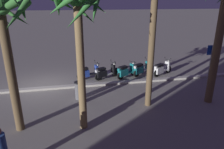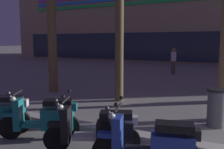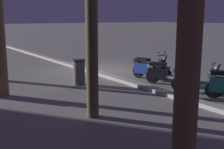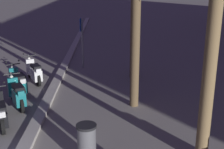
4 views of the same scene
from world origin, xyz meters
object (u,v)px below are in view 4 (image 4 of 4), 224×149
object	(u,v)px
scooter_black_second_in_line	(0,112)
litter_bin	(87,143)
scooter_white_far_back	(34,72)
crossing_sign	(82,37)
scooter_teal_last_in_row	(17,94)
scooter_teal_mid_rear	(19,83)

from	to	relation	value
scooter_black_second_in_line	litter_bin	xyz separation A→B (m)	(1.85, 2.63, 0.04)
scooter_white_far_back	crossing_sign	xyz separation A→B (m)	(-2.33, 1.82, 1.05)
scooter_teal_last_in_row	scooter_teal_mid_rear	bearing A→B (deg)	-166.69
scooter_black_second_in_line	crossing_sign	bearing A→B (deg)	163.05
scooter_black_second_in_line	crossing_sign	size ratio (longest dim) A/B	0.72
scooter_white_far_back	litter_bin	world-z (taller)	scooter_white_far_back
scooter_white_far_back	scooter_black_second_in_line	world-z (taller)	same
scooter_teal_last_in_row	litter_bin	bearing A→B (deg)	37.92
scooter_white_far_back	scooter_teal_last_in_row	xyz separation A→B (m)	(2.56, 0.01, 0.00)
scooter_teal_mid_rear	litter_bin	size ratio (longest dim) A/B	1.75
scooter_teal_mid_rear	scooter_teal_last_in_row	distance (m)	1.23
scooter_teal_mid_rear	crossing_sign	world-z (taller)	crossing_sign
scooter_white_far_back	crossing_sign	size ratio (longest dim) A/B	0.69
scooter_teal_mid_rear	scooter_black_second_in_line	world-z (taller)	same
crossing_sign	litter_bin	xyz separation A→B (m)	(8.14, 0.71, -1.02)
scooter_teal_mid_rear	scooter_black_second_in_line	size ratio (longest dim) A/B	0.96
scooter_white_far_back	scooter_teal_mid_rear	distance (m)	1.39
litter_bin	scooter_teal_mid_rear	bearing A→B (deg)	-147.69
crossing_sign	scooter_teal_mid_rear	bearing A→B (deg)	-29.59
scooter_black_second_in_line	crossing_sign	world-z (taller)	crossing_sign
crossing_sign	litter_bin	world-z (taller)	crossing_sign
scooter_teal_last_in_row	litter_bin	size ratio (longest dim) A/B	1.68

